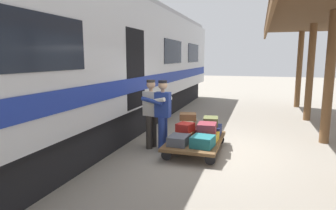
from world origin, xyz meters
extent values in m
plane|color=gray|center=(0.00, 0.00, 0.00)|extent=(60.00, 60.00, 0.00)
cylinder|color=brown|center=(-2.54, -7.43, 1.70)|extent=(0.24, 0.24, 3.40)
cylinder|color=brown|center=(-2.54, -4.46, 1.70)|extent=(0.24, 0.24, 3.40)
cylinder|color=brown|center=(-2.54, -1.49, 1.70)|extent=(0.24, 0.24, 3.40)
cube|color=brown|center=(-0.99, 0.00, 3.25)|extent=(0.08, 15.66, 0.30)
cube|color=#B7BABF|center=(3.69, 0.00, 2.35)|extent=(3.00, 19.33, 2.90)
cube|color=black|center=(3.69, 0.00, 0.45)|extent=(2.55, 18.36, 0.90)
cube|color=navy|center=(2.18, 0.00, 1.55)|extent=(0.03, 18.94, 0.36)
cube|color=black|center=(2.18, -6.77, 2.45)|extent=(0.02, 2.13, 0.84)
cube|color=black|center=(2.18, -3.38, 2.45)|extent=(0.02, 2.13, 0.84)
cube|color=black|center=(2.18, 3.38, 2.45)|extent=(0.02, 2.13, 0.84)
cube|color=black|center=(2.24, 0.00, 1.95)|extent=(0.12, 1.10, 2.00)
cube|color=brown|center=(0.57, 0.24, 0.27)|extent=(1.21, 1.98, 0.07)
cylinder|color=black|center=(0.08, 1.03, 0.12)|extent=(0.23, 0.05, 0.23)
cylinder|color=black|center=(1.05, 1.03, 0.12)|extent=(0.23, 0.05, 0.23)
cylinder|color=black|center=(0.08, -0.56, 0.12)|extent=(0.23, 0.05, 0.23)
cylinder|color=black|center=(1.05, -0.56, 0.12)|extent=(0.23, 0.05, 0.23)
cube|color=tan|center=(0.84, 0.24, 0.39)|extent=(0.42, 0.49, 0.18)
cube|color=#4C515B|center=(0.84, 0.78, 0.40)|extent=(0.44, 0.54, 0.21)
cube|color=#1E666B|center=(0.29, 0.78, 0.42)|extent=(0.52, 0.53, 0.24)
cube|color=maroon|center=(0.84, -0.31, 0.39)|extent=(0.52, 0.63, 0.17)
cube|color=navy|center=(0.29, -0.31, 0.42)|extent=(0.53, 0.59, 0.23)
cube|color=gold|center=(0.29, 0.24, 0.38)|extent=(0.53, 0.63, 0.17)
cube|color=#AD231E|center=(0.82, 0.26, 0.58)|extent=(0.43, 0.45, 0.20)
cube|color=brown|center=(0.30, -0.34, 0.64)|extent=(0.42, 0.49, 0.21)
cube|color=beige|center=(0.86, -0.28, 0.56)|extent=(0.33, 0.50, 0.18)
cube|color=maroon|center=(0.30, 0.23, 0.59)|extent=(0.44, 0.50, 0.24)
cube|color=brown|center=(0.89, -0.31, 0.73)|extent=(0.50, 0.46, 0.16)
cylinder|color=navy|center=(1.35, 0.24, 0.41)|extent=(0.16, 0.16, 0.82)
cylinder|color=navy|center=(1.36, 0.44, 0.41)|extent=(0.16, 0.16, 0.82)
cube|color=navy|center=(1.36, 0.34, 1.12)|extent=(0.36, 0.23, 0.60)
cylinder|color=tan|center=(1.36, 0.34, 1.45)|extent=(0.09, 0.09, 0.06)
sphere|color=tan|center=(1.36, 0.34, 1.59)|extent=(0.22, 0.22, 0.22)
cylinder|color=black|center=(1.36, 0.34, 1.67)|extent=(0.21, 0.21, 0.06)
cylinder|color=navy|center=(1.57, 0.18, 1.22)|extent=(0.53, 0.11, 0.21)
cylinder|color=navy|center=(1.58, 0.50, 1.22)|extent=(0.53, 0.11, 0.21)
cylinder|color=#332D28|center=(1.71, 0.37, 0.41)|extent=(0.16, 0.16, 0.82)
cylinder|color=#332D28|center=(1.66, 0.17, 0.41)|extent=(0.16, 0.16, 0.82)
cube|color=silver|center=(1.68, 0.27, 1.12)|extent=(0.40, 0.29, 0.60)
cylinder|color=tan|center=(1.68, 0.27, 1.45)|extent=(0.09, 0.09, 0.06)
sphere|color=tan|center=(1.68, 0.27, 1.59)|extent=(0.22, 0.22, 0.22)
cylinder|color=#332D28|center=(1.68, 0.27, 1.67)|extent=(0.21, 0.21, 0.06)
cylinder|color=silver|center=(1.50, 0.47, 1.22)|extent=(0.54, 0.21, 0.21)
cylinder|color=silver|center=(1.44, 0.16, 1.22)|extent=(0.54, 0.21, 0.21)
camera|label=1|loc=(-0.81, 6.83, 2.23)|focal=30.87mm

